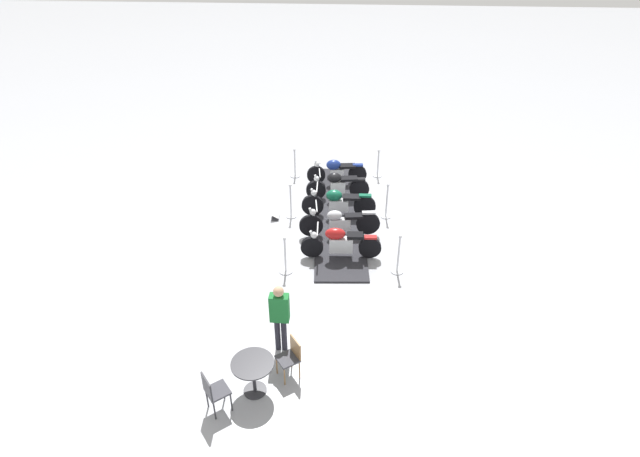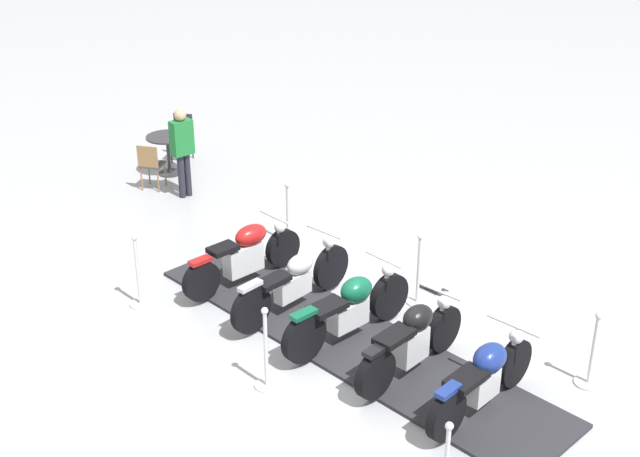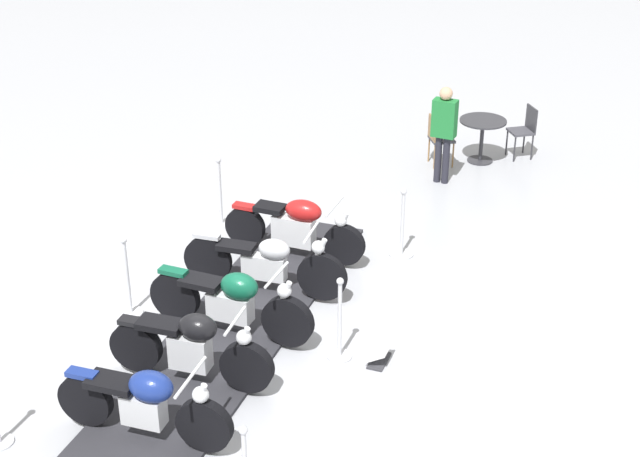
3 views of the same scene
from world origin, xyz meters
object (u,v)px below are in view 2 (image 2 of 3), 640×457
Objects in this scene: stanchion_right_front at (591,363)px; info_placard at (434,285)px; motorcycle_black at (412,340)px; motorcycle_chrome at (294,280)px; cafe_chair_near_table at (151,163)px; motorcycle_maroon at (245,254)px; stanchion_right_mid at (418,280)px; stanchion_left_mid at (266,361)px; cafe_chair_across_table at (182,134)px; stanchion_left_rear at (139,282)px; stanchion_right_rear at (288,225)px; bystander_person at (182,145)px; motorcycle_forest at (350,308)px; motorcycle_navy at (484,377)px; cafe_table at (168,145)px.

stanchion_right_front is 2.46× the size of info_placard.
motorcycle_black is 1.96× the size of stanchion_right_front.
motorcycle_chrome reaches higher than cafe_chair_near_table.
motorcycle_maroon is 1.93× the size of stanchion_right_mid.
motorcycle_maroon is 5.18m from stanchion_right_front.
motorcycle_maroon is 2.65m from stanchion_left_mid.
cafe_chair_across_table is at bearing 65.06° from stanchion_left_mid.
info_placard is at bearing -31.48° from motorcycle_chrome.
motorcycle_black is at bearing 38.84° from cafe_chair_across_table.
stanchion_left_rear is 1.25× the size of cafe_chair_near_table.
stanchion_right_mid is 2.92m from stanchion_left_mid.
stanchion_right_rear is (1.30, 1.80, -0.18)m from motorcycle_chrome.
bystander_person reaches higher than stanchion_right_rear.
info_placard is at bearing 4.33° from motorcycle_forest.
stanchion_right_mid is at bearing -85.87° from stanchion_right_rear.
stanchion_right_front is at bearing -39.55° from stanchion_left_mid.
motorcycle_navy is at bearing -69.19° from stanchion_left_rear.
cafe_chair_across_table is at bearing 88.08° from stanchion_right_front.
cafe_table is (-0.31, 9.49, 0.29)m from stanchion_right_front.
motorcycle_chrome is 1.80m from stanchion_right_mid.
stanchion_left_rear reaches higher than cafe_chair_near_table.
motorcycle_maroon is 1.27× the size of bystander_person.
stanchion_right_rear is at bearing 94.13° from stanchion_right_front.
stanchion_right_rear reaches higher than motorcycle_maroon.
stanchion_right_mid is 1.19× the size of cafe_chair_across_table.
stanchion_right_rear is at bearing -169.85° from info_placard.
motorcycle_forest reaches higher than motorcycle_maroon.
cafe_chair_near_table is at bearing -155.85° from bystander_person.
motorcycle_chrome is 1.36× the size of bystander_person.
cafe_chair_near_table is (-1.25, 6.12, 0.46)m from info_placard.
motorcycle_chrome reaches higher than motorcycle_maroon.
stanchion_left_rear is 1.36× the size of cafe_table.
info_placard is (2.06, -1.97, -0.45)m from motorcycle_maroon.
bystander_person reaches higher than cafe_table.
motorcycle_forest is 1.50m from stanchion_left_mid.
stanchion_left_mid is (-2.72, -3.00, 0.07)m from stanchion_right_rear.
motorcycle_chrome is 2.27m from stanchion_left_rear.
cafe_table is (-0.11, 6.71, 0.21)m from stanchion_right_mid.
motorcycle_chrome is at bearing -125.96° from stanchion_right_rear.
bystander_person is (-0.27, 2.75, 0.70)m from stanchion_right_rear.
motorcycle_maroon is 5.56m from cafe_chair_across_table.
stanchion_right_mid reaches higher than motorcycle_chrome.
bystander_person reaches higher than info_placard.
cafe_chair_near_table is at bearing -144.49° from cafe_table.
motorcycle_maroon is 2.02× the size of stanchion_right_rear.
bystander_person reaches higher than stanchion_left_mid.
stanchion_right_front is at bearing -85.87° from stanchion_right_rear.
cafe_chair_near_table reaches higher than cafe_table.
bystander_person is at bearing 75.48° from motorcycle_black.
motorcycle_chrome is at bearing -44.51° from stanchion_left_rear.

